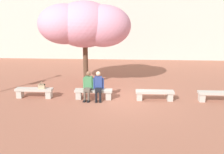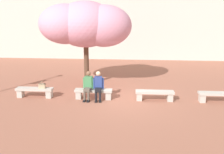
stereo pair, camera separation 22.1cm
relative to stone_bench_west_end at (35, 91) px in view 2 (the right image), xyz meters
The scene contains 10 objects.
ground_plane 4.16m from the stone_bench_west_end, ahead, with size 100.00×100.00×0.00m, color #9E604C.
building_facade 13.22m from the stone_bench_west_end, 71.04° to the left, with size 28.00×4.00×7.34m, color beige.
stone_bench_west_end is the anchor object (origin of this frame).
stone_bench_near_west 2.77m from the stone_bench_west_end, ahead, with size 1.71×0.44×0.45m.
stone_bench_center 5.54m from the stone_bench_west_end, ahead, with size 1.71×0.44×0.45m.
stone_bench_near_east 8.30m from the stone_bench_west_end, ahead, with size 1.71×0.44×0.45m.
person_seated_left 2.57m from the stone_bench_west_end, ahead, with size 0.51×0.71×1.29m.
person_seated_right 3.02m from the stone_bench_west_end, ahead, with size 0.51×0.70×1.29m.
handbag 0.47m from the stone_bench_west_end, ahead, with size 0.30×0.15×0.34m.
cherry_tree_main 4.16m from the stone_bench_west_end, 45.57° to the left, with size 4.70×3.26×4.44m.
Camera 2 is at (0.41, -11.30, 3.93)m, focal length 42.00 mm.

